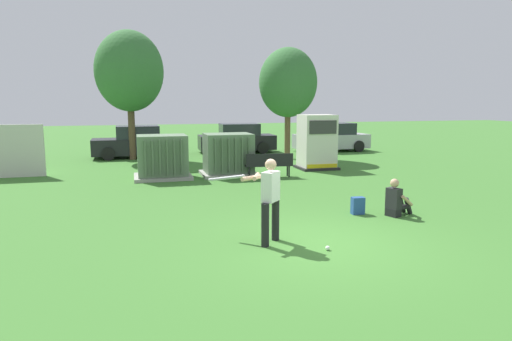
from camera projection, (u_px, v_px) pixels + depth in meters
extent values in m
plane|color=#3D752D|center=(319.00, 244.00, 9.13)|extent=(96.00, 96.00, 0.00)
cube|color=#9E9B93|center=(163.00, 177.00, 16.85)|extent=(2.10, 1.70, 0.12)
cube|color=#607A5B|center=(162.00, 155.00, 16.73)|extent=(1.80, 1.40, 1.50)
cube|color=#52684E|center=(145.00, 158.00, 15.83)|extent=(0.06, 0.12, 1.27)
cube|color=#52684E|center=(153.00, 158.00, 15.90)|extent=(0.06, 0.12, 1.27)
cube|color=#52684E|center=(160.00, 158.00, 15.97)|extent=(0.06, 0.12, 1.27)
cube|color=#52684E|center=(167.00, 158.00, 16.03)|extent=(0.06, 0.12, 1.27)
cube|color=#52684E|center=(174.00, 157.00, 16.10)|extent=(0.06, 0.12, 1.27)
cube|color=#52684E|center=(182.00, 157.00, 16.17)|extent=(0.06, 0.12, 1.27)
cube|color=#9E9B93|center=(228.00, 173.00, 17.59)|extent=(2.10, 1.70, 0.12)
cube|color=#607A5B|center=(228.00, 153.00, 17.46)|extent=(1.80, 1.40, 1.50)
cube|color=#52684E|center=(215.00, 156.00, 16.57)|extent=(0.06, 0.12, 1.27)
cube|color=#52684E|center=(222.00, 155.00, 16.64)|extent=(0.06, 0.12, 1.27)
cube|color=#52684E|center=(229.00, 155.00, 16.71)|extent=(0.06, 0.12, 1.27)
cube|color=#52684E|center=(236.00, 155.00, 16.77)|extent=(0.06, 0.12, 1.27)
cube|color=#52684E|center=(242.00, 155.00, 16.84)|extent=(0.06, 0.12, 1.27)
cube|color=#52684E|center=(249.00, 155.00, 16.91)|extent=(0.06, 0.12, 1.27)
cube|color=#262626|center=(316.00, 167.00, 19.21)|extent=(1.60, 1.40, 0.10)
cube|color=silver|center=(317.00, 141.00, 19.03)|extent=(1.40, 1.20, 2.20)
cube|color=#383838|center=(323.00, 127.00, 18.35)|extent=(1.19, 0.04, 0.55)
cube|color=yellow|center=(322.00, 166.00, 18.59)|extent=(1.33, 0.04, 0.16)
cube|color=black|center=(269.00, 165.00, 17.04)|extent=(1.83, 0.57, 0.05)
cube|color=black|center=(270.00, 160.00, 16.83)|extent=(1.80, 0.21, 0.44)
cylinder|color=black|center=(248.00, 171.00, 17.08)|extent=(0.06, 0.06, 0.42)
cylinder|color=black|center=(287.00, 170.00, 17.35)|extent=(0.06, 0.06, 0.42)
cylinder|color=black|center=(250.00, 173.00, 16.81)|extent=(0.06, 0.06, 0.42)
cylinder|color=black|center=(289.00, 172.00, 17.07)|extent=(0.06, 0.06, 0.42)
cylinder|color=black|center=(265.00, 225.00, 8.89)|extent=(0.16, 0.16, 0.88)
cylinder|color=black|center=(275.00, 219.00, 9.31)|extent=(0.16, 0.16, 0.88)
cube|color=white|center=(271.00, 186.00, 8.99)|extent=(0.45, 0.46, 0.60)
sphere|color=#DBAD89|center=(271.00, 165.00, 8.92)|extent=(0.23, 0.23, 0.23)
cylinder|color=#DBAD89|center=(252.00, 178.00, 9.06)|extent=(0.52, 0.33, 0.09)
cylinder|color=#DBAD89|center=(256.00, 177.00, 9.22)|extent=(0.30, 0.53, 0.09)
cylinder|color=#B2B2B7|center=(226.00, 178.00, 9.46)|extent=(0.66, 0.62, 0.21)
sphere|color=#B2B2B7|center=(243.00, 176.00, 9.25)|extent=(0.08, 0.08, 0.08)
sphere|color=white|center=(328.00, 248.00, 8.72)|extent=(0.09, 0.09, 0.09)
cube|color=black|center=(393.00, 212.00, 11.29)|extent=(0.34, 0.40, 0.20)
cube|color=#262628|center=(394.00, 198.00, 11.24)|extent=(0.33, 0.41, 0.52)
sphere|color=tan|center=(395.00, 183.00, 11.18)|extent=(0.22, 0.22, 0.22)
cylinder|color=black|center=(396.00, 206.00, 11.48)|extent=(0.47, 0.27, 0.13)
cylinder|color=black|center=(402.00, 204.00, 11.60)|extent=(0.32, 0.21, 0.46)
cylinder|color=black|center=(402.00, 207.00, 11.32)|extent=(0.47, 0.27, 0.13)
cylinder|color=black|center=(408.00, 206.00, 11.44)|extent=(0.32, 0.21, 0.46)
cylinder|color=tan|center=(392.00, 197.00, 11.55)|extent=(0.42, 0.21, 0.32)
cylinder|color=tan|center=(407.00, 201.00, 11.18)|extent=(0.42, 0.21, 0.32)
cube|color=#264C8C|center=(358.00, 206.00, 11.49)|extent=(0.33, 0.22, 0.44)
cube|color=navy|center=(356.00, 207.00, 11.63)|extent=(0.23, 0.08, 0.22)
cylinder|color=brown|center=(132.00, 133.00, 22.02)|extent=(0.33, 0.33, 2.65)
ellipsoid|color=#387038|center=(129.00, 71.00, 21.57)|extent=(3.26, 3.26, 3.87)
cylinder|color=brown|center=(287.00, 135.00, 22.40)|extent=(0.29, 0.29, 2.32)
ellipsoid|color=#387038|center=(288.00, 83.00, 22.00)|extent=(2.86, 2.86, 3.39)
cube|color=black|center=(135.00, 146.00, 22.92)|extent=(4.24, 1.79, 0.80)
cube|color=#262B33|center=(138.00, 132.00, 22.85)|extent=(2.13, 1.60, 0.64)
cylinder|color=black|center=(108.00, 154.00, 21.79)|extent=(0.64, 0.23, 0.64)
cylinder|color=black|center=(109.00, 150.00, 23.40)|extent=(0.64, 0.23, 0.64)
cylinder|color=black|center=(163.00, 152.00, 22.52)|extent=(0.64, 0.23, 0.64)
cylinder|color=black|center=(160.00, 149.00, 24.13)|extent=(0.64, 0.23, 0.64)
cube|color=black|center=(237.00, 142.00, 25.12)|extent=(4.25, 1.82, 0.80)
cube|color=#262B33|center=(239.00, 129.00, 25.05)|extent=(2.14, 1.62, 0.64)
cylinder|color=black|center=(216.00, 149.00, 24.04)|extent=(0.65, 0.24, 0.64)
cylinder|color=black|center=(212.00, 146.00, 25.68)|extent=(0.65, 0.24, 0.64)
cylinder|color=black|center=(263.00, 148.00, 24.65)|extent=(0.65, 0.24, 0.64)
cylinder|color=black|center=(256.00, 145.00, 26.28)|extent=(0.65, 0.24, 0.64)
cube|color=#B2B2B7|center=(331.00, 141.00, 25.78)|extent=(4.30, 1.96, 0.80)
cube|color=#262B33|center=(334.00, 129.00, 25.72)|extent=(2.19, 1.69, 0.64)
cylinder|color=black|center=(317.00, 148.00, 24.61)|extent=(0.65, 0.26, 0.64)
cylinder|color=black|center=(304.00, 145.00, 26.20)|extent=(0.65, 0.26, 0.64)
cylinder|color=black|center=(359.00, 146.00, 25.44)|extent=(0.65, 0.26, 0.64)
cylinder|color=black|center=(344.00, 144.00, 27.03)|extent=(0.65, 0.26, 0.64)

